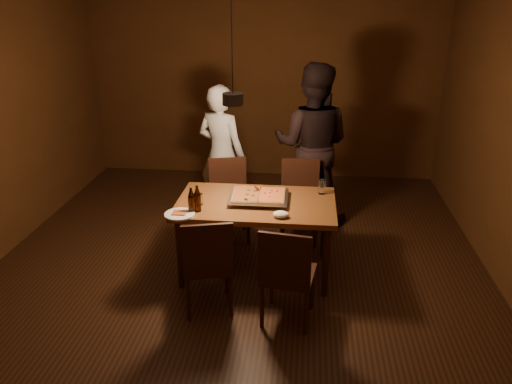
# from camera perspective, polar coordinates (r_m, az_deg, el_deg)

# --- Properties ---
(room_shell) EXTENTS (6.00, 6.00, 6.00)m
(room_shell) POSITION_cam_1_polar(r_m,az_deg,el_deg) (4.41, -2.58, 6.10)
(room_shell) COLOR #3B2010
(room_shell) RESTS_ON ground
(dining_table) EXTENTS (1.50, 0.90, 0.75)m
(dining_table) POSITION_cam_1_polar(r_m,az_deg,el_deg) (4.76, 0.00, -1.94)
(dining_table) COLOR brown
(dining_table) RESTS_ON floor
(chair_far_left) EXTENTS (0.51, 0.51, 0.49)m
(chair_far_left) POSITION_cam_1_polar(r_m,az_deg,el_deg) (5.55, -3.13, 0.08)
(chair_far_left) COLOR #38190F
(chair_far_left) RESTS_ON floor
(chair_far_right) EXTENTS (0.43, 0.43, 0.49)m
(chair_far_right) POSITION_cam_1_polar(r_m,az_deg,el_deg) (5.53, 5.03, -0.07)
(chair_far_right) COLOR #38190F
(chair_far_right) RESTS_ON floor
(chair_near_left) EXTENTS (0.51, 0.51, 0.49)m
(chair_near_left) POSITION_cam_1_polar(r_m,az_deg,el_deg) (4.22, -5.56, -7.48)
(chair_near_left) COLOR #38190F
(chair_near_left) RESTS_ON floor
(chair_near_right) EXTENTS (0.48, 0.48, 0.49)m
(chair_near_right) POSITION_cam_1_polar(r_m,az_deg,el_deg) (4.06, 3.52, -8.70)
(chair_near_right) COLOR #38190F
(chair_near_right) RESTS_ON floor
(pizza_tray) EXTENTS (0.59, 0.50, 0.05)m
(pizza_tray) POSITION_cam_1_polar(r_m,az_deg,el_deg) (4.75, 0.33, -0.72)
(pizza_tray) COLOR silver
(pizza_tray) RESTS_ON dining_table
(pizza_meat) EXTENTS (0.29, 0.44, 0.02)m
(pizza_meat) POSITION_cam_1_polar(r_m,az_deg,el_deg) (4.76, -1.12, -0.23)
(pizza_meat) COLOR maroon
(pizza_meat) RESTS_ON pizza_tray
(pizza_cheese) EXTENTS (0.26, 0.40, 0.02)m
(pizza_cheese) POSITION_cam_1_polar(r_m,az_deg,el_deg) (4.74, 1.80, -0.34)
(pizza_cheese) COLOR gold
(pizza_cheese) RESTS_ON pizza_tray
(spatula) EXTENTS (0.16, 0.26, 0.04)m
(spatula) POSITION_cam_1_polar(r_m,az_deg,el_deg) (4.75, 0.36, -0.18)
(spatula) COLOR silver
(spatula) RESTS_ON pizza_tray
(beer_bottle_a) EXTENTS (0.06, 0.06, 0.24)m
(beer_bottle_a) POSITION_cam_1_polar(r_m,az_deg,el_deg) (4.50, -7.39, -0.95)
(beer_bottle_a) COLOR black
(beer_bottle_a) RESTS_ON dining_table
(beer_bottle_b) EXTENTS (0.06, 0.06, 0.25)m
(beer_bottle_b) POSITION_cam_1_polar(r_m,az_deg,el_deg) (4.51, -6.72, -0.75)
(beer_bottle_b) COLOR black
(beer_bottle_b) RESTS_ON dining_table
(water_glass_left) EXTENTS (0.07, 0.07, 0.11)m
(water_glass_left) POSITION_cam_1_polar(r_m,az_deg,el_deg) (4.68, -6.50, -0.84)
(water_glass_left) COLOR silver
(water_glass_left) RESTS_ON dining_table
(water_glass_right) EXTENTS (0.07, 0.07, 0.14)m
(water_glass_right) POSITION_cam_1_polar(r_m,az_deg,el_deg) (4.94, 7.55, 0.60)
(water_glass_right) COLOR silver
(water_glass_right) RESTS_ON dining_table
(plate_slice) EXTENTS (0.27, 0.27, 0.03)m
(plate_slice) POSITION_cam_1_polar(r_m,az_deg,el_deg) (4.50, -8.72, -2.51)
(plate_slice) COLOR white
(plate_slice) RESTS_ON dining_table
(napkin) EXTENTS (0.14, 0.11, 0.06)m
(napkin) POSITION_cam_1_polar(r_m,az_deg,el_deg) (4.40, 2.85, -2.57)
(napkin) COLOR white
(napkin) RESTS_ON dining_table
(diner_white) EXTENTS (0.70, 0.59, 1.64)m
(diner_white) POSITION_cam_1_polar(r_m,az_deg,el_deg) (5.90, -3.97, 4.32)
(diner_white) COLOR silver
(diner_white) RESTS_ON floor
(diner_dark) EXTENTS (1.03, 0.86, 1.89)m
(diner_dark) POSITION_cam_1_polar(r_m,az_deg,el_deg) (5.86, 6.39, 5.37)
(diner_dark) COLOR black
(diner_dark) RESTS_ON floor
(pendant_lamp) EXTENTS (0.18, 0.18, 1.10)m
(pendant_lamp) POSITION_cam_1_polar(r_m,az_deg,el_deg) (4.33, -2.67, 10.70)
(pendant_lamp) COLOR black
(pendant_lamp) RESTS_ON ceiling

